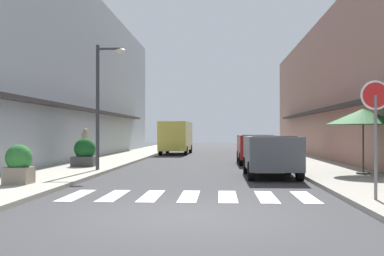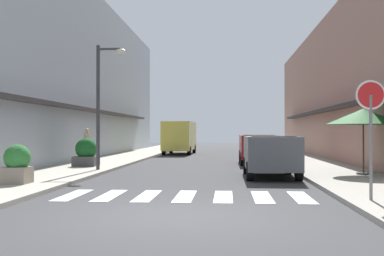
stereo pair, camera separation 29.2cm
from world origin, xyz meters
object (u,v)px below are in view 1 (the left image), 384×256
at_px(parked_car_near, 271,151).
at_px(pedestrian_walking_near, 85,145).
at_px(planter_far, 291,150).
at_px(delivery_van, 176,135).
at_px(planter_midblock, 85,153).
at_px(planter_corner, 19,164).
at_px(street_lamp, 103,93).
at_px(round_street_sign, 375,108).
at_px(parked_car_mid, 256,146).
at_px(cafe_umbrella, 363,117).

distance_m(parked_car_near, pedestrian_walking_near, 9.64).
bearing_deg(planter_far, delivery_van, 132.16).
bearing_deg(planter_midblock, parked_car_near, -23.43).
xyz_separation_m(delivery_van, planter_corner, (-2.57, -21.04, -0.72)).
distance_m(street_lamp, planter_corner, 5.79).
relative_size(planter_corner, planter_midblock, 0.92).
relative_size(parked_car_near, planter_corner, 3.51).
relative_size(parked_car_near, round_street_sign, 1.51).
xyz_separation_m(parked_car_mid, delivery_van, (-5.01, 10.47, 0.48)).
xyz_separation_m(parked_car_mid, planter_corner, (-7.58, -10.56, -0.23)).
bearing_deg(parked_car_mid, planter_corner, -125.66).
xyz_separation_m(cafe_umbrella, pedestrian_walking_near, (-11.42, 5.03, -1.15)).
relative_size(parked_car_near, cafe_umbrella, 1.54).
distance_m(delivery_van, planter_corner, 21.21).
height_order(parked_car_mid, planter_midblock, parked_car_mid).
relative_size(street_lamp, pedestrian_walking_near, 2.96).
distance_m(parked_car_near, planter_midblock, 8.40).
bearing_deg(delivery_van, planter_corner, -96.97).
bearing_deg(parked_car_near, planter_corner, -154.17).
xyz_separation_m(street_lamp, planter_corner, (-1.14, -5.11, -2.47)).
height_order(round_street_sign, planter_far, round_street_sign).
xyz_separation_m(planter_far, pedestrian_walking_near, (-10.34, -4.36, 0.40)).
relative_size(delivery_van, street_lamp, 1.11).
distance_m(parked_car_mid, delivery_van, 11.62).
bearing_deg(parked_car_near, round_street_sign, -75.76).
bearing_deg(planter_far, round_street_sign, -92.02).
distance_m(parked_car_near, planter_corner, 8.42).
distance_m(planter_corner, planter_far, 16.34).
bearing_deg(round_street_sign, planter_far, 87.98).
xyz_separation_m(round_street_sign, planter_far, (0.56, 15.75, -1.53)).
bearing_deg(planter_corner, cafe_umbrella, 19.04).
xyz_separation_m(cafe_umbrella, planter_midblock, (-10.94, 3.27, -1.45)).
xyz_separation_m(planter_corner, planter_far, (9.73, 13.13, -0.10)).
height_order(parked_car_near, planter_far, parked_car_near).
bearing_deg(planter_far, planter_midblock, -148.13).
bearing_deg(parked_car_near, planter_midblock, 156.57).
relative_size(parked_car_near, delivery_van, 0.73).
relative_size(delivery_van, planter_far, 5.42).
relative_size(round_street_sign, pedestrian_walking_near, 1.57).
height_order(delivery_van, pedestrian_walking_near, delivery_van).
xyz_separation_m(parked_car_mid, planter_midblock, (-7.70, -3.56, -0.23)).
height_order(parked_car_near, planter_midblock, parked_car_near).
distance_m(cafe_umbrella, planter_midblock, 11.51).
xyz_separation_m(delivery_van, round_street_sign, (6.60, -23.66, 0.72)).
bearing_deg(planter_midblock, planter_corner, -89.01).
bearing_deg(round_street_sign, planter_corner, 164.07).
height_order(cafe_umbrella, pedestrian_walking_near, cafe_umbrella).
distance_m(cafe_umbrella, pedestrian_walking_near, 12.53).
distance_m(cafe_umbrella, planter_corner, 11.53).
distance_m(parked_car_mid, cafe_umbrella, 7.66).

